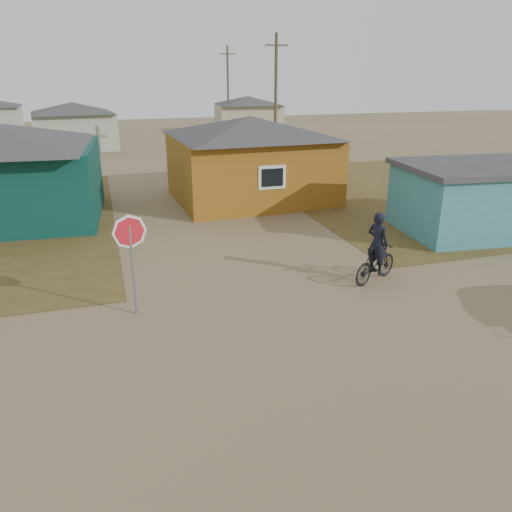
{
  "coord_description": "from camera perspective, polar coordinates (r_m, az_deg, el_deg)",
  "views": [
    {
      "loc": [
        -4.28,
        -8.62,
        5.81
      ],
      "look_at": [
        -0.68,
        3.0,
        1.3
      ],
      "focal_mm": 35.0,
      "sensor_mm": 36.0,
      "label": 1
    }
  ],
  "objects": [
    {
      "name": "house_yellow",
      "position": [
        23.92,
        -0.55,
        11.17
      ],
      "size": [
        7.72,
        6.76,
        3.9
      ],
      "color": "#8D5715",
      "rests_on": "ground"
    },
    {
      "name": "cyclist",
      "position": [
        14.89,
        13.59,
        -0.07
      ],
      "size": [
        1.9,
        1.26,
        2.1
      ],
      "color": "black",
      "rests_on": "ground"
    },
    {
      "name": "utility_pole_near",
      "position": [
        32.51,
        2.27,
        17.36
      ],
      "size": [
        1.4,
        0.2,
        8.0
      ],
      "color": "brown",
      "rests_on": "ground"
    },
    {
      "name": "shed_turquoise",
      "position": [
        20.95,
        24.64,
        6.08
      ],
      "size": [
        6.71,
        4.93,
        2.6
      ],
      "color": "teal",
      "rests_on": "ground"
    },
    {
      "name": "utility_pole_far",
      "position": [
        48.12,
        -3.21,
        18.3
      ],
      "size": [
        1.4,
        0.2,
        8.0
      ],
      "color": "brown",
      "rests_on": "ground"
    },
    {
      "name": "ground",
      "position": [
        11.24,
        7.99,
        -11.0
      ],
      "size": [
        120.0,
        120.0,
        0.0
      ],
      "primitive_type": "plane",
      "color": "olive"
    },
    {
      "name": "house_pale_west",
      "position": [
        42.84,
        -20.06,
        13.85
      ],
      "size": [
        7.04,
        6.15,
        3.6
      ],
      "color": "#9BA68E",
      "rests_on": "ground"
    },
    {
      "name": "stop_sign",
      "position": [
        12.47,
        -14.15,
        1.5
      ],
      "size": [
        0.85,
        0.17,
        2.62
      ],
      "color": "gray",
      "rests_on": "ground"
    },
    {
      "name": "grass_ne",
      "position": [
        28.9,
        22.68,
        7.18
      ],
      "size": [
        20.0,
        18.0,
        0.0
      ],
      "primitive_type": "cube",
      "color": "brown",
      "rests_on": "ground"
    },
    {
      "name": "house_beige_east",
      "position": [
        50.83,
        -0.89,
        15.86
      ],
      "size": [
        6.95,
        6.05,
        3.6
      ],
      "color": "tan",
      "rests_on": "ground"
    }
  ]
}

